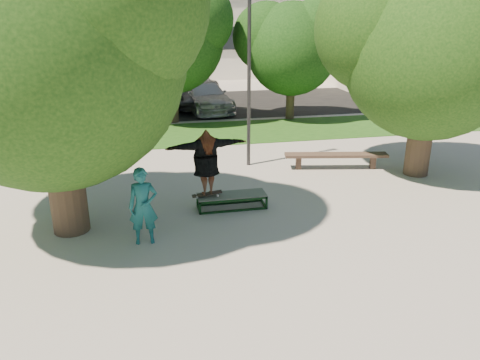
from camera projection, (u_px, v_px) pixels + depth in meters
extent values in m
plane|color=#A29B95|center=(254.00, 232.00, 10.99)|extent=(120.00, 120.00, 0.00)
cube|color=#174212|center=(225.00, 132.00, 19.92)|extent=(30.00, 4.00, 0.02)
cube|color=black|center=(187.00, 105.00, 25.71)|extent=(40.00, 8.00, 0.01)
cylinder|color=#38281E|center=(64.00, 166.00, 10.56)|extent=(0.84, 0.84, 3.20)
sphere|color=#12340E|center=(48.00, 53.00, 9.71)|extent=(5.80, 5.80, 5.80)
sphere|color=#12340E|center=(107.00, 1.00, 9.08)|extent=(4.06, 4.06, 4.06)
cylinder|color=#38281E|center=(421.00, 128.00, 14.39)|extent=(0.76, 0.76, 3.00)
sphere|color=#12340E|center=(432.00, 52.00, 13.61)|extent=(5.20, 5.20, 5.20)
sphere|color=#12340E|center=(380.00, 27.00, 13.86)|extent=(3.90, 3.90, 3.90)
cylinder|color=#38281E|center=(41.00, 100.00, 19.38)|extent=(0.44, 0.44, 2.80)
sphere|color=black|center=(33.00, 49.00, 18.68)|extent=(4.40, 4.40, 4.40)
sphere|color=black|center=(5.00, 34.00, 18.88)|extent=(3.30, 3.30, 3.30)
sphere|color=black|center=(55.00, 29.00, 18.20)|extent=(3.08, 3.08, 3.08)
cylinder|color=#38281E|center=(172.00, 90.00, 21.32)|extent=(0.50, 0.50, 3.00)
sphere|color=black|center=(170.00, 39.00, 20.56)|extent=(4.80, 4.80, 4.80)
sphere|color=black|center=(141.00, 24.00, 20.79)|extent=(3.60, 3.60, 3.60)
sphere|color=black|center=(195.00, 19.00, 20.04)|extent=(3.36, 3.36, 3.36)
cylinder|color=#38281E|center=(291.00, 92.00, 21.99)|extent=(0.40, 0.40, 2.60)
sphere|color=black|center=(292.00, 49.00, 21.33)|extent=(4.20, 4.20, 4.20)
sphere|color=black|center=(267.00, 37.00, 21.53)|extent=(3.15, 3.15, 3.15)
sphere|color=black|center=(316.00, 33.00, 20.87)|extent=(2.94, 2.94, 2.94)
cylinder|color=#2D2D30|center=(249.00, 75.00, 14.76)|extent=(0.12, 0.12, 6.00)
cube|color=black|center=(143.00, 39.00, 32.52)|extent=(27.60, 0.12, 1.60)
cube|color=beige|center=(428.00, 24.00, 33.32)|extent=(15.00, 10.00, 8.00)
cube|color=#475147|center=(232.00, 195.00, 12.25)|extent=(1.80, 0.60, 0.03)
cylinder|color=white|center=(197.00, 197.00, 11.98)|extent=(0.06, 0.03, 0.06)
cylinder|color=white|center=(196.00, 195.00, 12.13)|extent=(0.06, 0.03, 0.06)
cylinder|color=white|center=(218.00, 196.00, 12.09)|extent=(0.06, 0.03, 0.06)
cylinder|color=white|center=(217.00, 193.00, 12.23)|extent=(0.06, 0.03, 0.06)
cube|color=black|center=(207.00, 194.00, 12.09)|extent=(0.78, 0.20, 0.10)
imported|color=brown|center=(206.00, 162.00, 11.80)|extent=(2.15, 0.89, 1.70)
imported|color=#17585A|center=(143.00, 206.00, 10.23)|extent=(0.64, 0.42, 1.75)
cube|color=#49362B|center=(298.00, 162.00, 15.30)|extent=(0.20, 0.20, 0.45)
cube|color=#49362B|center=(373.00, 162.00, 15.35)|extent=(0.20, 0.20, 0.45)
cube|color=#49362B|center=(336.00, 155.00, 15.24)|extent=(3.37, 1.06, 0.09)
imported|color=#ACACB0|center=(74.00, 95.00, 24.81)|extent=(1.80, 4.02, 1.34)
imported|color=black|center=(135.00, 96.00, 23.85)|extent=(2.51, 4.96, 1.56)
imported|color=#55555A|center=(198.00, 93.00, 25.15)|extent=(3.04, 5.48, 1.45)
imported|color=#B1B1B6|center=(204.00, 96.00, 24.13)|extent=(2.81, 5.29, 1.46)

